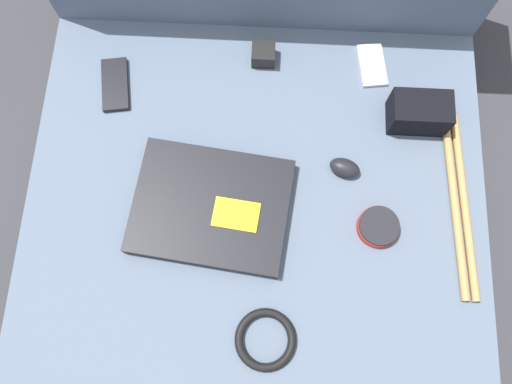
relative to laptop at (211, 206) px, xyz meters
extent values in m
plane|color=#38383D|center=(0.09, 0.03, -0.17)|extent=(8.00, 8.00, 0.00)
cube|color=slate|center=(0.09, 0.03, -0.09)|extent=(0.94, 0.79, 0.16)
cube|color=black|center=(0.00, 0.00, 0.00)|extent=(0.33, 0.27, 0.03)
cube|color=yellow|center=(0.05, -0.02, 0.02)|extent=(0.10, 0.07, 0.00)
ellipsoid|color=black|center=(0.27, 0.10, 0.00)|extent=(0.07, 0.06, 0.03)
cylinder|color=red|center=(0.33, -0.02, -0.01)|extent=(0.08, 0.08, 0.02)
cylinder|color=#232328|center=(0.33, -0.02, 0.01)|extent=(0.08, 0.08, 0.01)
cube|color=silver|center=(0.33, 0.34, -0.01)|extent=(0.07, 0.11, 0.01)
cube|color=black|center=(-0.23, 0.26, -0.01)|extent=(0.07, 0.13, 0.01)
cube|color=black|center=(0.42, 0.22, 0.02)|extent=(0.12, 0.07, 0.07)
cube|color=black|center=(0.09, 0.35, 0.00)|extent=(0.05, 0.05, 0.04)
torus|color=black|center=(0.12, -0.25, -0.01)|extent=(0.12, 0.12, 0.02)
cylinder|color=tan|center=(0.49, 0.04, -0.01)|extent=(0.04, 0.39, 0.02)
cylinder|color=tan|center=(0.51, 0.04, -0.01)|extent=(0.04, 0.39, 0.02)
camera|label=1|loc=(0.10, -0.25, 0.97)|focal=35.00mm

